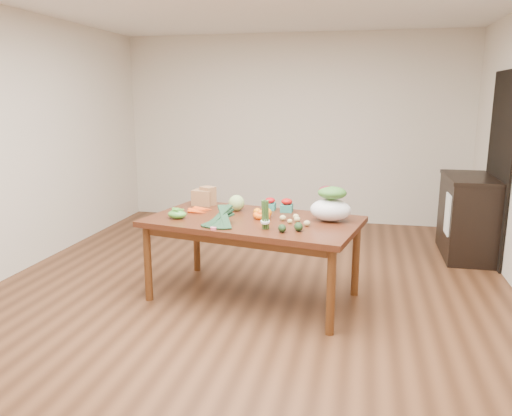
% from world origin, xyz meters
% --- Properties ---
extents(floor, '(6.00, 6.00, 0.00)m').
position_xyz_m(floor, '(0.00, 0.00, 0.00)').
color(floor, brown).
rests_on(floor, ground).
extents(room_walls, '(5.02, 6.02, 2.70)m').
position_xyz_m(room_walls, '(0.00, 0.00, 1.35)').
color(room_walls, beige).
rests_on(room_walls, floor).
extents(dining_table, '(2.02, 1.38, 0.75)m').
position_xyz_m(dining_table, '(0.08, -0.06, 0.38)').
color(dining_table, '#411E0F').
rests_on(dining_table, floor).
extents(doorway_dark, '(0.02, 1.00, 2.10)m').
position_xyz_m(doorway_dark, '(2.48, 1.60, 1.05)').
color(doorway_dark, black).
rests_on(doorway_dark, floor).
extents(cabinet, '(0.52, 1.02, 0.94)m').
position_xyz_m(cabinet, '(2.22, 1.68, 0.47)').
color(cabinet, black).
rests_on(cabinet, floor).
extents(dish_towel, '(0.02, 0.28, 0.45)m').
position_xyz_m(dish_towel, '(1.96, 1.40, 0.55)').
color(dish_towel, white).
rests_on(dish_towel, cabinet).
extents(paper_bag, '(0.30, 0.27, 0.19)m').
position_xyz_m(paper_bag, '(-0.54, 0.40, 0.84)').
color(paper_bag, olive).
rests_on(paper_bag, dining_table).
extents(cabbage, '(0.15, 0.15, 0.15)m').
position_xyz_m(cabbage, '(-0.15, 0.22, 0.83)').
color(cabbage, '#A1BB6B').
rests_on(cabbage, dining_table).
extents(strawberry_basket_a, '(0.12, 0.12, 0.09)m').
position_xyz_m(strawberry_basket_a, '(0.16, 0.34, 0.80)').
color(strawberry_basket_a, red).
rests_on(strawberry_basket_a, dining_table).
extents(strawberry_basket_b, '(0.13, 0.13, 0.10)m').
position_xyz_m(strawberry_basket_b, '(0.33, 0.29, 0.80)').
color(strawberry_basket_b, red).
rests_on(strawberry_basket_b, dining_table).
extents(orange_a, '(0.07, 0.07, 0.07)m').
position_xyz_m(orange_a, '(0.09, 0.07, 0.79)').
color(orange_a, '#FFA10F').
rests_on(orange_a, dining_table).
extents(orange_b, '(0.08, 0.08, 0.08)m').
position_xyz_m(orange_b, '(0.15, 0.14, 0.79)').
color(orange_b, '#EF5A0E').
rests_on(orange_b, dining_table).
extents(orange_c, '(0.08, 0.08, 0.08)m').
position_xyz_m(orange_c, '(0.19, 0.03, 0.79)').
color(orange_c, orange).
rests_on(orange_c, dining_table).
extents(mandarin_cluster, '(0.21, 0.21, 0.08)m').
position_xyz_m(mandarin_cluster, '(0.15, -0.05, 0.79)').
color(mandarin_cluster, '#DC5F0D').
rests_on(mandarin_cluster, dining_table).
extents(carrots, '(0.26, 0.25, 0.03)m').
position_xyz_m(carrots, '(-0.48, 0.12, 0.76)').
color(carrots, '#EE5014').
rests_on(carrots, dining_table).
extents(snap_pea_bag, '(0.17, 0.13, 0.08)m').
position_xyz_m(snap_pea_bag, '(-0.59, -0.19, 0.79)').
color(snap_pea_bag, green).
rests_on(snap_pea_bag, dining_table).
extents(kale_bunch, '(0.39, 0.46, 0.16)m').
position_xyz_m(kale_bunch, '(-0.14, -0.39, 0.83)').
color(kale_bunch, black).
rests_on(kale_bunch, dining_table).
extents(asparagus_bundle, '(0.10, 0.13, 0.26)m').
position_xyz_m(asparagus_bundle, '(0.26, -0.39, 0.88)').
color(asparagus_bundle, '#4C7435').
rests_on(asparagus_bundle, dining_table).
extents(potato_a, '(0.06, 0.05, 0.05)m').
position_xyz_m(potato_a, '(0.35, -0.06, 0.77)').
color(potato_a, tan).
rests_on(potato_a, dining_table).
extents(potato_b, '(0.05, 0.04, 0.04)m').
position_xyz_m(potato_b, '(0.43, -0.15, 0.77)').
color(potato_b, '#D5C97A').
rests_on(potato_b, dining_table).
extents(potato_c, '(0.06, 0.05, 0.05)m').
position_xyz_m(potato_c, '(0.48, -0.09, 0.77)').
color(potato_c, tan).
rests_on(potato_c, dining_table).
extents(potato_d, '(0.06, 0.05, 0.05)m').
position_xyz_m(potato_d, '(0.46, 0.02, 0.77)').
color(potato_d, '#CFBD77').
rests_on(potato_d, dining_table).
extents(potato_e, '(0.06, 0.05, 0.05)m').
position_xyz_m(potato_e, '(0.58, -0.21, 0.77)').
color(potato_e, tan).
rests_on(potato_e, dining_table).
extents(avocado_a, '(0.09, 0.11, 0.07)m').
position_xyz_m(avocado_a, '(0.41, -0.44, 0.78)').
color(avocado_a, black).
rests_on(avocado_a, dining_table).
extents(avocado_b, '(0.10, 0.12, 0.07)m').
position_xyz_m(avocado_b, '(0.53, -0.38, 0.79)').
color(avocado_b, black).
rests_on(avocado_b, dining_table).
extents(salad_bag, '(0.40, 0.33, 0.28)m').
position_xyz_m(salad_bag, '(0.76, 0.01, 0.89)').
color(salad_bag, white).
rests_on(salad_bag, dining_table).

